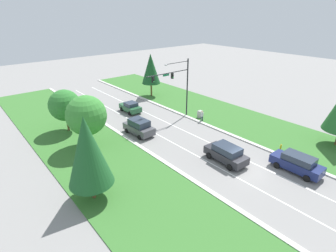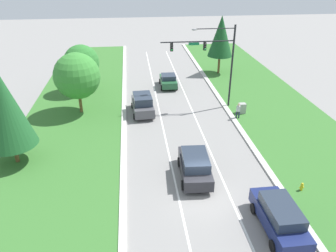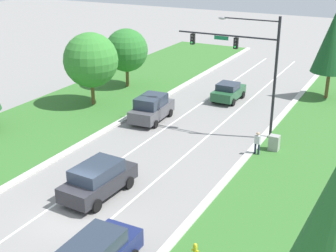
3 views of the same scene
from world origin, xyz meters
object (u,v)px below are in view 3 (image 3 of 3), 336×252
object	(u,v)px
utility_cabinet	(274,143)
conifer_far_right_tree	(333,42)
forest_sedan	(228,92)
oak_near_left_tree	(91,60)
fire_hydrant	(195,250)
oak_far_left_tree	(126,50)
charcoal_suv	(98,179)
pedestrian	(257,142)
traffic_signal_mast	(248,58)
graphite_suv	(152,108)

from	to	relation	value
utility_cabinet	conifer_far_right_tree	xyz separation A→B (m)	(1.01, 13.99, 4.75)
forest_sedan	conifer_far_right_tree	size ratio (longest dim) A/B	0.51
oak_near_left_tree	fire_hydrant	bearing A→B (deg)	-42.18
oak_far_left_tree	charcoal_suv	bearing A→B (deg)	-61.92
oak_near_left_tree	forest_sedan	bearing A→B (deg)	33.65
utility_cabinet	conifer_far_right_tree	size ratio (longest dim) A/B	0.14
utility_cabinet	pedestrian	world-z (taller)	pedestrian
conifer_far_right_tree	oak_far_left_tree	size ratio (longest dim) A/B	1.38
traffic_signal_mast	forest_sedan	size ratio (longest dim) A/B	2.17
forest_sedan	graphite_suv	xyz separation A→B (m)	(-3.68, -7.86, 0.20)
graphite_suv	conifer_far_right_tree	world-z (taller)	conifer_far_right_tree
pedestrian	charcoal_suv	bearing A→B (deg)	68.72
forest_sedan	fire_hydrant	xyz separation A→B (m)	(6.99, -22.50, -0.52)
pedestrian	oak_near_left_tree	distance (m)	17.01
pedestrian	oak_near_left_tree	size ratio (longest dim) A/B	0.26
utility_cabinet	conifer_far_right_tree	distance (m)	14.81
oak_near_left_tree	oak_far_left_tree	distance (m)	6.25
oak_near_left_tree	conifer_far_right_tree	world-z (taller)	conifer_far_right_tree
pedestrian	utility_cabinet	bearing A→B (deg)	-113.15
traffic_signal_mast	conifer_far_right_tree	xyz separation A→B (m)	(3.96, 11.86, -0.57)
traffic_signal_mast	pedestrian	bearing A→B (deg)	-57.66
oak_near_left_tree	graphite_suv	bearing A→B (deg)	-8.65
charcoal_suv	pedestrian	world-z (taller)	charcoal_suv
graphite_suv	forest_sedan	bearing A→B (deg)	61.54
oak_near_left_tree	charcoal_suv	bearing A→B (deg)	-52.63
utility_cabinet	oak_near_left_tree	size ratio (longest dim) A/B	0.18
fire_hydrant	pedestrian	bearing A→B (deg)	94.39
pedestrian	fire_hydrant	xyz separation A→B (m)	(0.93, -12.15, -0.59)
fire_hydrant	oak_near_left_tree	bearing A→B (deg)	137.82
charcoal_suv	pedestrian	distance (m)	11.49
forest_sedan	pedestrian	size ratio (longest dim) A/B	2.45
utility_cabinet	forest_sedan	bearing A→B (deg)	126.97
fire_hydrant	charcoal_suv	bearing A→B (deg)	160.54
pedestrian	fire_hydrant	bearing A→B (deg)	106.71
oak_far_left_tree	pedestrian	bearing A→B (deg)	-30.30
charcoal_suv	utility_cabinet	world-z (taller)	charcoal_suv
forest_sedan	charcoal_suv	distance (m)	19.93
forest_sedan	oak_far_left_tree	world-z (taller)	oak_far_left_tree
graphite_suv	oak_far_left_tree	size ratio (longest dim) A/B	0.81
forest_sedan	graphite_suv	world-z (taller)	graphite_suv
charcoal_suv	oak_far_left_tree	bearing A→B (deg)	121.23
conifer_far_right_tree	oak_far_left_tree	distance (m)	19.37
charcoal_suv	oak_near_left_tree	size ratio (longest dim) A/B	0.77
charcoal_suv	forest_sedan	bearing A→B (deg)	92.28
charcoal_suv	pedestrian	bearing A→B (deg)	59.56
forest_sedan	utility_cabinet	bearing A→B (deg)	-52.49
graphite_suv	fire_hydrant	xyz separation A→B (m)	(10.66, -14.65, -0.72)
pedestrian	fire_hydrant	world-z (taller)	pedestrian
traffic_signal_mast	graphite_suv	xyz separation A→B (m)	(-7.63, -0.82, -4.84)
forest_sedan	utility_cabinet	world-z (taller)	forest_sedan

